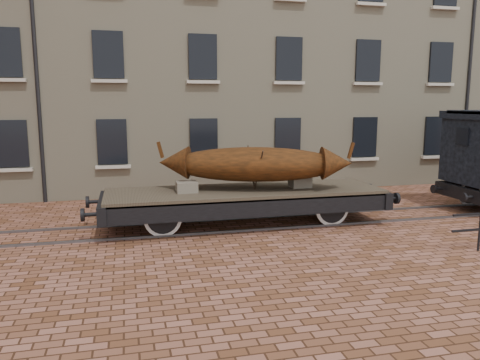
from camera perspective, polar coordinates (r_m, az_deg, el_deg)
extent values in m
plane|color=brown|center=(14.87, 8.39, -4.94)|extent=(90.00, 90.00, 0.00)
cube|color=#C0B593|center=(25.05, 6.53, 17.02)|extent=(40.00, 10.00, 14.00)
cube|color=black|center=(18.80, -26.06, 4.00)|extent=(1.10, 0.12, 1.70)
cube|color=beige|center=(18.84, -25.89, 1.11)|extent=(1.30, 0.18, 0.12)
cube|color=black|center=(18.37, -15.32, 4.52)|extent=(1.10, 0.12, 1.70)
cube|color=beige|center=(18.41, -15.19, 1.56)|extent=(1.30, 0.18, 0.12)
cube|color=black|center=(18.60, -4.44, 4.88)|extent=(1.10, 0.12, 1.70)
cube|color=beige|center=(18.64, -4.38, 1.96)|extent=(1.30, 0.18, 0.12)
cube|color=black|center=(19.46, 5.82, 5.06)|extent=(1.10, 0.12, 1.70)
cube|color=beige|center=(19.50, 5.83, 2.27)|extent=(1.30, 0.18, 0.12)
cube|color=black|center=(20.89, 14.95, 5.09)|extent=(1.10, 0.12, 1.70)
cube|color=beige|center=(20.92, 14.92, 2.48)|extent=(1.30, 0.18, 0.12)
cube|color=black|center=(22.77, 22.75, 5.01)|extent=(1.10, 0.12, 1.70)
cube|color=beige|center=(22.80, 22.69, 2.62)|extent=(1.30, 0.18, 0.12)
cube|color=black|center=(18.82, -26.78, 13.73)|extent=(1.10, 0.12, 1.70)
cube|color=beige|center=(18.70, -26.60, 10.86)|extent=(1.30, 0.18, 0.12)
cube|color=black|center=(18.39, -15.76, 14.50)|extent=(1.10, 0.12, 1.70)
cube|color=beige|center=(18.27, -15.63, 11.55)|extent=(1.30, 0.18, 0.12)
cube|color=black|center=(18.62, -4.57, 14.74)|extent=(1.10, 0.12, 1.70)
cube|color=beige|center=(18.50, -4.50, 11.83)|extent=(1.30, 0.18, 0.12)
cube|color=black|center=(19.49, 5.98, 14.49)|extent=(1.10, 0.12, 1.70)
cube|color=beige|center=(19.37, 5.99, 11.70)|extent=(1.30, 0.18, 0.12)
cube|color=black|center=(20.91, 15.33, 13.86)|extent=(1.10, 0.12, 1.70)
cube|color=beige|center=(20.80, 15.30, 11.26)|extent=(1.30, 0.18, 0.12)
cube|color=black|center=(22.78, 23.27, 13.05)|extent=(1.10, 0.12, 1.70)
cube|color=beige|center=(22.68, 23.21, 10.66)|extent=(1.30, 0.18, 0.12)
cube|color=beige|center=(19.76, 6.16, 21.01)|extent=(1.30, 0.18, 0.12)
cube|color=beige|center=(21.16, 15.70, 19.95)|extent=(1.30, 0.18, 0.12)
cube|color=beige|center=(23.02, 23.75, 18.63)|extent=(1.30, 0.18, 0.12)
cylinder|color=black|center=(18.84, -24.04, 18.84)|extent=(0.14, 0.14, 14.00)
cylinder|color=black|center=(23.86, 26.56, 16.50)|extent=(0.14, 0.14, 14.00)
cube|color=#59595E|center=(14.22, 9.48, -5.51)|extent=(30.00, 0.08, 0.06)
cube|color=#59595E|center=(15.52, 7.40, -4.20)|extent=(30.00, 0.08, 0.06)
cylinder|color=black|center=(13.14, 27.18, -5.58)|extent=(0.06, 0.06, 1.00)
cube|color=#473F2F|center=(14.02, 0.62, -1.42)|extent=(8.19, 2.40, 0.13)
cube|color=black|center=(13.02, 1.82, -3.45)|extent=(8.19, 0.17, 0.49)
cube|color=black|center=(15.13, -0.42, -1.62)|extent=(8.19, 0.17, 0.49)
cube|color=black|center=(13.67, -16.30, -3.20)|extent=(0.24, 2.51, 0.49)
cylinder|color=black|center=(12.89, -17.82, -4.03)|extent=(0.38, 0.11, 0.11)
cylinder|color=black|center=(12.91, -18.64, -4.06)|extent=(0.09, 0.35, 0.35)
cylinder|color=black|center=(14.49, -17.37, -2.55)|extent=(0.38, 0.11, 0.11)
cylinder|color=black|center=(14.51, -18.10, -2.58)|extent=(0.09, 0.35, 0.35)
cube|color=black|center=(15.57, 15.40, -1.65)|extent=(0.24, 2.51, 0.49)
cylinder|color=black|center=(15.03, 17.92, -2.16)|extent=(0.38, 0.11, 0.11)
cylinder|color=black|center=(15.13, 18.53, -2.12)|extent=(0.09, 0.35, 0.35)
cylinder|color=black|center=(16.42, 14.95, -1.07)|extent=(0.38, 0.11, 0.11)
cylinder|color=black|center=(16.51, 15.52, -1.04)|extent=(0.09, 0.35, 0.35)
cylinder|color=black|center=(13.74, -9.63, -3.93)|extent=(0.11, 2.08, 0.11)
cylinder|color=white|center=(13.04, -9.40, -4.64)|extent=(1.05, 0.08, 1.05)
cylinder|color=black|center=(13.04, -9.40, -4.64)|extent=(0.86, 0.11, 0.86)
cube|color=black|center=(12.85, -9.39, -3.65)|extent=(0.98, 0.09, 0.11)
cylinder|color=white|center=(14.44, -9.83, -3.28)|extent=(1.05, 0.08, 1.05)
cylinder|color=black|center=(14.44, -9.83, -3.28)|extent=(0.86, 0.11, 0.86)
cube|color=black|center=(14.51, -9.90, -2.16)|extent=(0.98, 0.09, 0.11)
cylinder|color=black|center=(14.92, 10.02, -2.87)|extent=(0.11, 2.08, 0.11)
cylinder|color=white|center=(14.28, 11.17, -3.46)|extent=(1.05, 0.08, 1.05)
cylinder|color=black|center=(14.28, 11.17, -3.46)|extent=(0.86, 0.11, 0.86)
cube|color=black|center=(14.11, 11.43, -2.53)|extent=(0.98, 0.09, 0.11)
cylinder|color=white|center=(15.57, 8.96, -2.33)|extent=(1.05, 0.08, 1.05)
cylinder|color=black|center=(15.57, 8.96, -2.33)|extent=(0.86, 0.11, 0.86)
cube|color=black|center=(15.64, 8.80, -1.29)|extent=(0.98, 0.09, 0.11)
cube|color=black|center=(14.10, 0.61, -3.12)|extent=(4.37, 0.07, 0.07)
cube|color=#665E51|center=(13.66, -6.51, -0.84)|extent=(0.60, 0.55, 0.31)
cube|color=#665E51|center=(14.50, 7.33, -0.25)|extent=(0.60, 0.55, 0.31)
ellipsoid|color=#5B2B0D|center=(13.96, 1.83, 1.92)|extent=(5.37, 2.91, 1.03)
cone|color=#5B2B0D|center=(14.17, -8.07, 2.12)|extent=(1.11, 1.18, 0.97)
cube|color=#5B2B0D|center=(14.20, -9.69, 3.64)|extent=(0.22, 0.16, 0.49)
cone|color=#5B2B0D|center=(14.16, 11.73, 2.02)|extent=(1.11, 1.18, 0.97)
cube|color=#5B2B0D|center=(14.20, 13.37, 3.52)|extent=(0.22, 0.16, 0.49)
cylinder|color=#372A1E|center=(13.58, 2.29, 1.15)|extent=(0.04, 0.88, 1.26)
cylinder|color=#372A1E|center=(14.38, 1.38, 1.61)|extent=(0.04, 0.88, 1.26)
cube|color=black|center=(17.46, 25.12, -1.38)|extent=(0.21, 2.27, 0.43)
cylinder|color=black|center=(16.62, 25.60, -1.92)|extent=(0.08, 0.30, 0.30)
cylinder|color=black|center=(17.80, 22.54, -1.02)|extent=(0.08, 0.30, 0.30)
cylinder|color=white|center=(18.70, 26.20, -1.44)|extent=(0.91, 0.07, 0.91)
cylinder|color=black|center=(18.70, 26.20, -1.44)|extent=(0.74, 0.09, 0.74)
cube|color=black|center=(17.23, 25.51, 4.80)|extent=(0.08, 0.57, 0.57)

